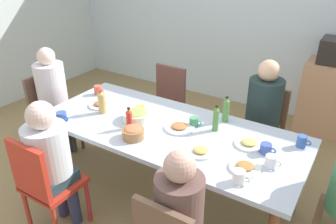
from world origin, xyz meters
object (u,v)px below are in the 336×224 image
(cup_4, at_px, (194,122))
(bottle_0, at_px, (226,110))
(plate_3, at_px, (179,127))
(bowl_0, at_px, (137,115))
(bottle_2, at_px, (129,119))
(bottle_1, at_px, (216,119))
(chair_2, at_px, (44,182))
(person_2, at_px, (50,155))
(cup_3, at_px, (266,149))
(side_cabinet, at_px, (331,99))
(plate_4, at_px, (245,167))
(cup_0, at_px, (98,90))
(plate_1, at_px, (249,144))
(cup_1, at_px, (141,110))
(cup_7, at_px, (302,141))
(bowl_1, at_px, (133,133))
(plate_2, at_px, (201,151))
(cup_5, at_px, (271,161))
(plate_0, at_px, (100,105))
(person_1, at_px, (180,216))
(person_4, at_px, (263,110))
(cup_2, at_px, (239,177))
(cup_6, at_px, (62,117))
(chair_0, at_px, (166,101))
(bottle_3, at_px, (102,102))
(person_3, at_px, (53,93))
(chair_4, at_px, (263,126))

(cup_4, height_order, bottle_0, bottle_0)
(plate_3, xyz_separation_m, bowl_0, (-0.40, -0.07, 0.03))
(bottle_2, bearing_deg, bottle_1, 29.72)
(chair_2, distance_m, person_2, 0.22)
(cup_3, relative_size, side_cabinet, 0.13)
(plate_4, distance_m, cup_0, 1.79)
(plate_1, relative_size, bottle_0, 0.94)
(cup_1, bearing_deg, cup_0, 168.91)
(cup_7, bearing_deg, chair_2, -143.83)
(plate_4, xyz_separation_m, bowl_1, (-0.91, -0.08, 0.04))
(plate_2, distance_m, cup_5, 0.51)
(plate_0, relative_size, cup_1, 1.77)
(person_1, xyz_separation_m, side_cabinet, (0.46, 2.86, -0.24))
(plate_0, height_order, plate_1, same)
(plate_2, xyz_separation_m, side_cabinet, (0.63, 2.28, -0.31))
(person_4, xyz_separation_m, cup_4, (-0.40, -0.63, 0.05))
(cup_2, bearing_deg, cup_6, -178.75)
(person_1, distance_m, plate_4, 0.61)
(chair_0, distance_m, cup_0, 0.83)
(chair_2, bearing_deg, cup_2, 20.67)
(chair_0, height_order, bowl_1, chair_0)
(cup_1, distance_m, cup_4, 0.52)
(plate_0, bearing_deg, person_2, -75.46)
(person_2, height_order, bottle_0, person_2)
(plate_3, height_order, cup_4, cup_4)
(cup_0, distance_m, cup_6, 0.62)
(plate_1, relative_size, cup_4, 1.97)
(bottle_3, bearing_deg, bottle_2, -14.26)
(plate_0, bearing_deg, bottle_1, 8.10)
(chair_0, height_order, person_1, person_1)
(plate_3, bearing_deg, chair_0, 128.49)
(person_3, bearing_deg, plate_3, 1.45)
(plate_0, height_order, cup_6, cup_6)
(bowl_0, height_order, cup_6, bowl_0)
(chair_2, height_order, plate_4, chair_2)
(plate_2, bearing_deg, bottle_1, 97.96)
(chair_0, xyz_separation_m, cup_7, (1.60, -0.58, 0.28))
(plate_0, distance_m, side_cabinet, 2.77)
(plate_0, distance_m, plate_2, 1.20)
(cup_1, distance_m, cup_7, 1.39)
(chair_0, height_order, plate_1, chair_0)
(bowl_1, bearing_deg, cup_7, 26.47)
(bowl_0, relative_size, cup_4, 2.16)
(plate_3, bearing_deg, chair_4, 59.90)
(cup_1, xyz_separation_m, cup_2, (1.12, -0.45, 0.00))
(cup_0, relative_size, cup_1, 0.94)
(plate_4, bearing_deg, plate_3, 160.13)
(bottle_0, bearing_deg, cup_0, -173.43)
(cup_0, distance_m, bottle_1, 1.34)
(person_4, distance_m, plate_1, 0.69)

